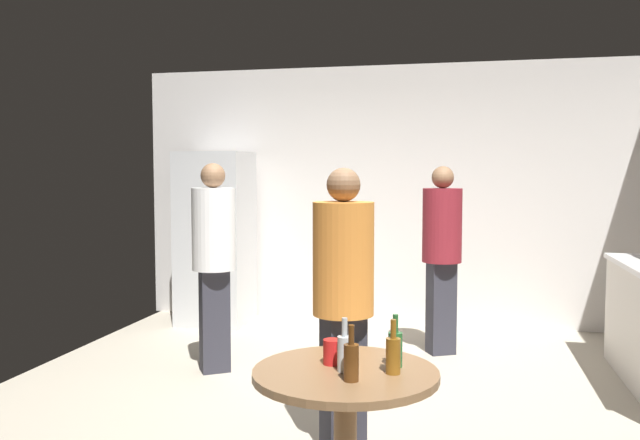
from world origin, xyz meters
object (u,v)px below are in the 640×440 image
(person_in_maroon_shirt, at_px, (442,245))
(beer_bottle_amber, at_px, (393,354))
(person_in_orange_shirt, at_px, (343,289))
(beer_bottle_brown, at_px, (351,361))
(beer_bottle_green, at_px, (395,348))
(foreground_table, at_px, (345,394))
(person_in_white_shirt, at_px, (214,251))
(plastic_cup_red, at_px, (332,352))
(beer_bottle_clear, at_px, (345,352))
(refrigerator, at_px, (215,238))

(person_in_maroon_shirt, bearing_deg, beer_bottle_amber, -29.10)
(person_in_orange_shirt, bearing_deg, beer_bottle_brown, -22.81)
(beer_bottle_amber, bearing_deg, beer_bottle_green, 90.81)
(foreground_table, relative_size, beer_bottle_green, 3.48)
(foreground_table, bearing_deg, person_in_maroon_shirt, 84.26)
(person_in_white_shirt, height_order, person_in_maroon_shirt, person_in_white_shirt)
(beer_bottle_brown, distance_m, plastic_cup_red, 0.25)
(beer_bottle_green, height_order, beer_bottle_clear, same)
(beer_bottle_amber, xyz_separation_m, beer_bottle_clear, (-0.20, -0.01, 0.00))
(beer_bottle_brown, distance_m, person_in_orange_shirt, 1.00)
(beer_bottle_green, height_order, person_in_white_shirt, person_in_white_shirt)
(beer_bottle_brown, height_order, person_in_orange_shirt, person_in_orange_shirt)
(beer_bottle_clear, distance_m, person_in_white_shirt, 2.58)
(plastic_cup_red, bearing_deg, beer_bottle_green, 4.64)
(beer_bottle_amber, bearing_deg, person_in_white_shirt, 127.74)
(person_in_orange_shirt, height_order, person_in_white_shirt, person_in_white_shirt)
(beer_bottle_clear, bearing_deg, person_in_maroon_shirt, 84.29)
(refrigerator, xyz_separation_m, person_in_white_shirt, (0.63, -1.62, 0.07))
(beer_bottle_green, xyz_separation_m, person_in_maroon_shirt, (0.10, 2.94, 0.14))
(beer_bottle_amber, height_order, person_in_maroon_shirt, person_in_maroon_shirt)
(plastic_cup_red, height_order, person_in_white_shirt, person_in_white_shirt)
(refrigerator, distance_m, plastic_cup_red, 4.17)
(foreground_table, xyz_separation_m, beer_bottle_green, (0.20, 0.09, 0.19))
(person_in_orange_shirt, xyz_separation_m, person_in_maroon_shirt, (0.47, 2.20, 0.02))
(foreground_table, bearing_deg, beer_bottle_clear, -90.79)
(person_in_maroon_shirt, bearing_deg, beer_bottle_green, -29.19)
(beer_bottle_brown, distance_m, person_in_white_shirt, 2.70)
(refrigerator, distance_m, foreground_table, 4.27)
(beer_bottle_green, bearing_deg, person_in_maroon_shirt, 88.01)
(plastic_cup_red, relative_size, person_in_white_shirt, 0.07)
(person_in_orange_shirt, distance_m, person_in_maroon_shirt, 2.25)
(beer_bottle_amber, bearing_deg, foreground_table, 177.88)
(foreground_table, xyz_separation_m, person_in_maroon_shirt, (0.30, 3.03, 0.33))
(beer_bottle_amber, relative_size, person_in_maroon_shirt, 0.14)
(beer_bottle_amber, distance_m, person_in_white_shirt, 2.68)
(beer_bottle_brown, xyz_separation_m, person_in_orange_shirt, (-0.21, 0.97, 0.12))
(beer_bottle_amber, xyz_separation_m, beer_bottle_brown, (-0.15, -0.13, 0.00))
(refrigerator, relative_size, beer_bottle_clear, 7.83)
(beer_bottle_green, bearing_deg, plastic_cup_red, -175.36)
(beer_bottle_clear, height_order, plastic_cup_red, beer_bottle_clear)
(person_in_orange_shirt, xyz_separation_m, person_in_white_shirt, (-1.27, 1.28, 0.03))
(plastic_cup_red, bearing_deg, beer_bottle_brown, -60.26)
(beer_bottle_clear, xyz_separation_m, person_in_maroon_shirt, (0.30, 3.05, 0.14))
(beer_bottle_green, distance_m, person_in_maroon_shirt, 2.94)
(refrigerator, height_order, person_in_orange_shirt, refrigerator)
(plastic_cup_red, bearing_deg, beer_bottle_amber, -15.77)
(refrigerator, height_order, person_in_white_shirt, refrigerator)
(refrigerator, relative_size, beer_bottle_green, 7.83)
(refrigerator, relative_size, plastic_cup_red, 16.36)
(person_in_orange_shirt, bearing_deg, beer_bottle_green, -8.70)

